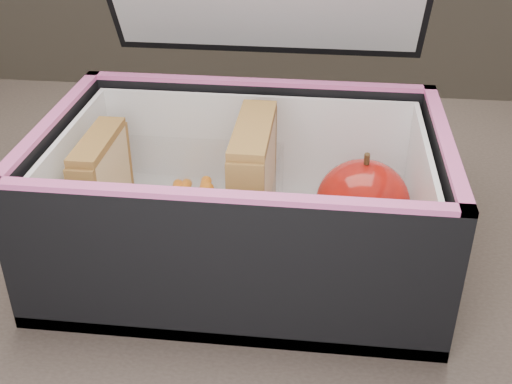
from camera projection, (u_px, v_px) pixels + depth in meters
kitchen_table at (234, 327)px, 0.63m from camera, size 1.20×0.80×0.75m
lunch_bag at (244, 187)px, 0.55m from camera, size 0.33×0.32×0.31m
plastic_tub at (179, 206)px, 0.56m from camera, size 0.17×0.12×0.07m
sandwich_left at (103, 187)px, 0.56m from camera, size 0.02×0.09×0.10m
sandwich_right at (253, 187)px, 0.54m from camera, size 0.03×0.10×0.11m
carrot_sticks at (186, 219)px, 0.57m from camera, size 0.05×0.12×0.03m
paper_napkin at (355, 243)px, 0.57m from camera, size 0.09×0.09×0.01m
red_apple at (363, 203)px, 0.55m from camera, size 0.09×0.09×0.08m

